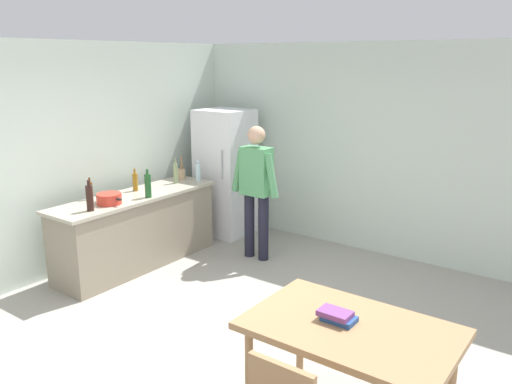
% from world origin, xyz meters
% --- Properties ---
extents(ground_plane, '(14.00, 14.00, 0.00)m').
position_xyz_m(ground_plane, '(0.00, 0.00, 0.00)').
color(ground_plane, '#9E998E').
extents(wall_back, '(6.40, 0.12, 2.70)m').
position_xyz_m(wall_back, '(0.00, 3.00, 1.35)').
color(wall_back, silver).
rests_on(wall_back, ground_plane).
extents(wall_left, '(0.12, 5.60, 2.70)m').
position_xyz_m(wall_left, '(-2.60, 0.20, 1.35)').
color(wall_left, silver).
rests_on(wall_left, ground_plane).
extents(kitchen_counter, '(0.64, 2.20, 0.90)m').
position_xyz_m(kitchen_counter, '(-2.00, 0.80, 0.45)').
color(kitchen_counter, gray).
rests_on(kitchen_counter, ground_plane).
extents(refrigerator, '(0.70, 0.67, 1.80)m').
position_xyz_m(refrigerator, '(-1.90, 2.40, 0.90)').
color(refrigerator, white).
rests_on(refrigerator, ground_plane).
extents(person, '(0.70, 0.22, 1.70)m').
position_xyz_m(person, '(-0.95, 1.85, 0.98)').
color(person, '#1E1E2D').
rests_on(person, ground_plane).
extents(dining_table, '(1.40, 0.90, 0.75)m').
position_xyz_m(dining_table, '(1.40, -0.30, 0.67)').
color(dining_table, '#9E754C').
rests_on(dining_table, ground_plane).
extents(cooking_pot, '(0.40, 0.28, 0.12)m').
position_xyz_m(cooking_pot, '(-1.92, 0.36, 0.96)').
color(cooking_pot, red).
rests_on(cooking_pot, kitchen_counter).
extents(utensil_jar, '(0.11, 0.11, 0.32)m').
position_xyz_m(utensil_jar, '(-2.13, 1.73, 0.98)').
color(utensil_jar, tan).
rests_on(utensil_jar, kitchen_counter).
extents(bottle_water_clear, '(0.07, 0.07, 0.30)m').
position_xyz_m(bottle_water_clear, '(-1.86, 1.78, 1.03)').
color(bottle_water_clear, silver).
rests_on(bottle_water_clear, kitchen_counter).
extents(bottle_oil_amber, '(0.06, 0.06, 0.28)m').
position_xyz_m(bottle_oil_amber, '(-2.14, 0.94, 1.02)').
color(bottle_oil_amber, '#996619').
rests_on(bottle_oil_amber, kitchen_counter).
extents(bottle_vinegar_tall, '(0.06, 0.06, 0.32)m').
position_xyz_m(bottle_vinegar_tall, '(-2.02, 1.52, 1.04)').
color(bottle_vinegar_tall, gray).
rests_on(bottle_vinegar_tall, kitchen_counter).
extents(bottle_wine_green, '(0.08, 0.08, 0.34)m').
position_xyz_m(bottle_wine_green, '(-1.78, 0.81, 1.05)').
color(bottle_wine_green, '#1E5123').
rests_on(bottle_wine_green, kitchen_counter).
extents(bottle_beer_brown, '(0.06, 0.06, 0.26)m').
position_xyz_m(bottle_beer_brown, '(-2.26, 0.36, 1.01)').
color(bottle_beer_brown, '#5B3314').
rests_on(bottle_beer_brown, kitchen_counter).
extents(bottle_wine_dark, '(0.08, 0.08, 0.34)m').
position_xyz_m(bottle_wine_dark, '(-1.87, 0.06, 1.05)').
color(bottle_wine_dark, black).
rests_on(bottle_wine_dark, kitchen_counter).
extents(book_stack, '(0.25, 0.16, 0.08)m').
position_xyz_m(book_stack, '(1.29, -0.30, 0.79)').
color(book_stack, '#284C8E').
rests_on(book_stack, dining_table).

